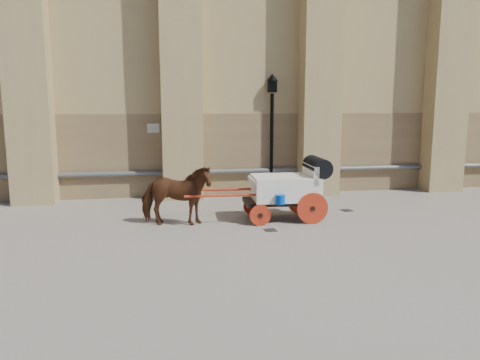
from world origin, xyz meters
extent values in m
plane|color=slate|center=(0.00, 0.00, 0.00)|extent=(90.00, 90.00, 0.00)
cube|color=olive|center=(2.00, 4.15, 1.50)|extent=(44.00, 0.35, 3.00)
cylinder|color=#59595B|center=(2.00, 3.88, 0.90)|extent=(42.00, 0.18, 0.18)
cube|color=beige|center=(-2.00, 3.97, 2.50)|extent=(0.42, 0.04, 0.32)
imported|color=#5E2F13|center=(-1.34, -0.12, 0.85)|extent=(2.14, 1.25, 1.71)
cube|color=black|center=(1.72, 0.08, 0.55)|extent=(2.22, 1.06, 0.12)
cube|color=white|center=(1.82, 0.07, 0.95)|extent=(1.93, 1.30, 0.70)
cube|color=white|center=(2.57, 0.05, 1.35)|extent=(0.18, 1.25, 0.55)
cube|color=white|center=(0.98, 0.10, 1.20)|extent=(0.38, 1.11, 0.10)
cylinder|color=black|center=(2.77, 0.05, 1.55)|extent=(0.59, 1.26, 0.56)
cylinder|color=red|center=(2.46, -0.56, 0.45)|extent=(0.90, 0.08, 0.90)
cylinder|color=red|center=(2.49, 0.68, 0.45)|extent=(0.90, 0.08, 0.90)
cylinder|color=red|center=(0.96, -0.52, 0.30)|extent=(0.60, 0.08, 0.60)
cylinder|color=red|center=(0.99, 0.71, 0.30)|extent=(0.60, 0.08, 0.60)
cylinder|color=red|center=(0.06, -0.33, 0.85)|extent=(2.40, 0.13, 0.07)
cylinder|color=red|center=(0.09, 0.57, 0.85)|extent=(2.40, 0.13, 0.07)
cylinder|color=#0243C1|center=(1.51, -0.62, 0.75)|extent=(0.26, 0.26, 0.26)
cylinder|color=black|center=(2.27, 3.80, 1.86)|extent=(0.12, 0.12, 3.72)
cone|color=black|center=(2.27, 3.80, 0.19)|extent=(0.37, 0.37, 0.37)
cube|color=black|center=(2.27, 3.80, 3.98)|extent=(0.29, 0.29, 0.43)
cone|color=black|center=(2.27, 3.80, 4.29)|extent=(0.41, 0.41, 0.25)
cube|color=black|center=(1.13, -1.05, 0.01)|extent=(0.34, 0.34, 0.01)
cube|color=black|center=(4.05, 0.83, 0.01)|extent=(0.38, 0.38, 0.01)
camera|label=1|loc=(-1.64, -12.95, 3.41)|focal=35.00mm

